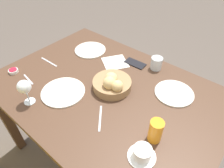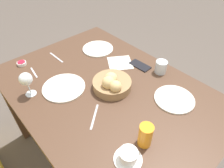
{
  "view_description": "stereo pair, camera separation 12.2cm",
  "coord_description": "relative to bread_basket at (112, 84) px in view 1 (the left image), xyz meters",
  "views": [
    {
      "loc": [
        -0.61,
        0.66,
        1.61
      ],
      "look_at": [
        -0.02,
        -0.03,
        0.8
      ],
      "focal_mm": 32.0,
      "sensor_mm": 36.0,
      "label": 1
    },
    {
      "loc": [
        -0.69,
        0.58,
        1.61
      ],
      "look_at": [
        -0.02,
        -0.03,
        0.8
      ],
      "focal_mm": 32.0,
      "sensor_mm": 36.0,
      "label": 2
    }
  ],
  "objects": [
    {
      "name": "dining_table",
      "position": [
        0.03,
        0.02,
        -0.14
      ],
      "size": [
        1.4,
        0.99,
        0.77
      ],
      "color": "#4C3323",
      "rests_on": "ground_plane"
    },
    {
      "name": "jam_bowl_berry",
      "position": [
        0.62,
        0.3,
        -0.03
      ],
      "size": [
        0.06,
        0.06,
        0.03
      ],
      "color": "white",
      "rests_on": "dining_table"
    },
    {
      "name": "bread_basket",
      "position": [
        0.0,
        0.0,
        0.0
      ],
      "size": [
        0.24,
        0.24,
        0.12
      ],
      "color": "#99754C",
      "rests_on": "dining_table"
    },
    {
      "name": "juice_glass",
      "position": [
        -0.38,
        0.14,
        0.02
      ],
      "size": [
        0.07,
        0.07,
        0.12
      ],
      "color": "orange",
      "rests_on": "dining_table"
    },
    {
      "name": "cell_phone",
      "position": [
        0.04,
        -0.31,
        -0.04
      ],
      "size": [
        0.15,
        0.08,
        0.01
      ],
      "color": "black",
      "rests_on": "dining_table"
    },
    {
      "name": "coffee_cup",
      "position": [
        -0.39,
        0.26,
        -0.01
      ],
      "size": [
        0.13,
        0.13,
        0.06
      ],
      "color": "white",
      "rests_on": "dining_table"
    },
    {
      "name": "plate_far_center",
      "position": [
        0.2,
        0.22,
        -0.04
      ],
      "size": [
        0.26,
        0.26,
        0.01
      ],
      "color": "silver",
      "rests_on": "dining_table"
    },
    {
      "name": "fork_silver",
      "position": [
        0.53,
        0.08,
        -0.04
      ],
      "size": [
        0.17,
        0.01,
        0.0
      ],
      "color": "#B7B7BC",
      "rests_on": "dining_table"
    },
    {
      "name": "spoon_coffee",
      "position": [
        0.47,
        0.28,
        -0.04
      ],
      "size": [
        0.13,
        0.03,
        0.0
      ],
      "color": "#B7B7BC",
      "rests_on": "dining_table"
    },
    {
      "name": "plate_near_left",
      "position": [
        -0.31,
        -0.21,
        -0.04
      ],
      "size": [
        0.23,
        0.23,
        0.01
      ],
      "color": "silver",
      "rests_on": "dining_table"
    },
    {
      "name": "wine_glass",
      "position": [
        0.29,
        0.39,
        0.07
      ],
      "size": [
        0.08,
        0.08,
        0.16
      ],
      "color": "silver",
      "rests_on": "dining_table"
    },
    {
      "name": "water_tumbler",
      "position": [
        -0.1,
        -0.36,
        0.0
      ],
      "size": [
        0.08,
        0.08,
        0.09
      ],
      "color": "silver",
      "rests_on": "dining_table"
    },
    {
      "name": "ground_plane",
      "position": [
        0.03,
        0.02,
        -0.81
      ],
      "size": [
        10.0,
        10.0,
        0.0
      ],
      "primitive_type": "plane",
      "color": "#564C44"
    },
    {
      "name": "knife_silver",
      "position": [
        -0.1,
        0.22,
        -0.04
      ],
      "size": [
        0.12,
        0.14,
        0.0
      ],
      "color": "#B7B7BC",
      "rests_on": "dining_table"
    },
    {
      "name": "napkin",
      "position": [
        0.16,
        -0.23,
        -0.04
      ],
      "size": [
        0.23,
        0.23,
        0.0
      ],
      "color": "silver",
      "rests_on": "dining_table"
    },
    {
      "name": "plate_near_right",
      "position": [
        0.41,
        -0.23,
        -0.04
      ],
      "size": [
        0.24,
        0.24,
        0.01
      ],
      "color": "silver",
      "rests_on": "dining_table"
    }
  ]
}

